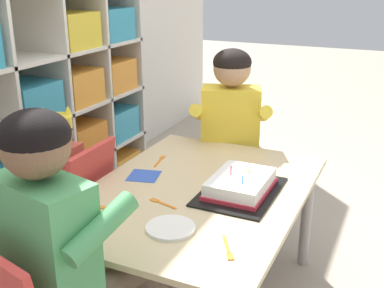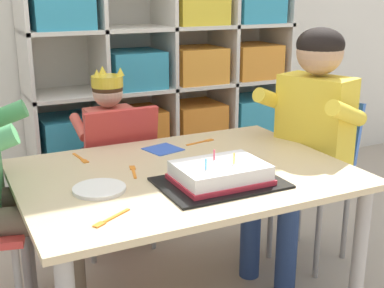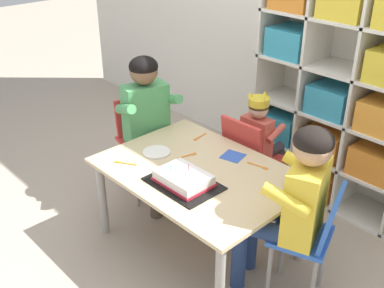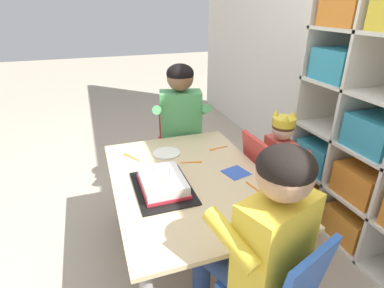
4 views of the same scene
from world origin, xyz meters
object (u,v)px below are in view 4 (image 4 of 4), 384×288
(child_with_crown, at_px, (285,158))
(adult_helper_seated, at_px, (181,121))
(guest_at_table_side, at_px, (262,236))
(fork_at_table_front_edge, at_px, (217,148))
(paper_plate_stack, at_px, (166,153))
(fork_near_child_seat, at_px, (193,162))
(activity_table, at_px, (191,189))
(fork_beside_plate_stack, at_px, (256,189))
(birthday_cake_on_tray, at_px, (163,184))
(fork_by_napkin, at_px, (130,157))
(classroom_chair_blue, at_px, (268,177))
(classroom_chair_adult_side, at_px, (181,140))

(child_with_crown, height_order, adult_helper_seated, adult_helper_seated)
(guest_at_table_side, relative_size, fork_at_table_front_edge, 7.88)
(paper_plate_stack, height_order, fork_at_table_front_edge, paper_plate_stack)
(fork_near_child_seat, bearing_deg, activity_table, 81.91)
(guest_at_table_side, bearing_deg, child_with_crown, -150.26)
(paper_plate_stack, bearing_deg, fork_at_table_front_edge, 85.06)
(child_with_crown, height_order, fork_beside_plate_stack, child_with_crown)
(fork_at_table_front_edge, bearing_deg, birthday_cake_on_tray, -150.42)
(birthday_cake_on_tray, xyz_separation_m, fork_beside_plate_stack, (0.16, 0.45, -0.03))
(activity_table, height_order, child_with_crown, child_with_crown)
(activity_table, relative_size, fork_by_napkin, 8.87)
(classroom_chair_blue, xyz_separation_m, fork_at_table_front_edge, (-0.22, -0.26, 0.15))
(child_with_crown, bearing_deg, fork_beside_plate_stack, 126.50)
(classroom_chair_adult_side, height_order, guest_at_table_side, guest_at_table_side)
(activity_table, distance_m, classroom_chair_blue, 0.56)
(birthday_cake_on_tray, bearing_deg, classroom_chair_adult_side, 156.90)
(guest_at_table_side, distance_m, birthday_cake_on_tray, 0.61)
(fork_near_child_seat, bearing_deg, birthday_cake_on_tray, 56.91)
(child_with_crown, bearing_deg, adult_helper_seated, 42.29)
(paper_plate_stack, bearing_deg, adult_helper_seated, 147.49)
(fork_by_napkin, bearing_deg, adult_helper_seated, 92.70)
(fork_beside_plate_stack, bearing_deg, birthday_cake_on_tray, 58.87)
(guest_at_table_side, xyz_separation_m, birthday_cake_on_tray, (-0.55, -0.25, -0.05))
(classroom_chair_blue, xyz_separation_m, fork_by_napkin, (-0.28, -0.82, 0.15))
(guest_at_table_side, height_order, fork_near_child_seat, guest_at_table_side)
(paper_plate_stack, xyz_separation_m, fork_at_table_front_edge, (0.03, 0.34, -0.00))
(guest_at_table_side, height_order, fork_at_table_front_edge, guest_at_table_side)
(classroom_chair_blue, distance_m, fork_at_table_front_edge, 0.37)
(activity_table, distance_m, guest_at_table_side, 0.62)
(classroom_chair_adult_side, xyz_separation_m, fork_beside_plate_stack, (0.96, 0.11, 0.12))
(fork_beside_plate_stack, bearing_deg, activity_table, 41.78)
(birthday_cake_on_tray, bearing_deg, classroom_chair_blue, 100.14)
(classroom_chair_blue, distance_m, guest_at_table_side, 0.85)
(adult_helper_seated, bearing_deg, fork_at_table_front_edge, -52.99)
(fork_at_table_front_edge, bearing_deg, fork_beside_plate_stack, -98.08)
(fork_at_table_front_edge, bearing_deg, paper_plate_stack, 167.42)
(child_with_crown, height_order, paper_plate_stack, child_with_crown)
(classroom_chair_blue, distance_m, adult_helper_seated, 0.73)
(adult_helper_seated, xyz_separation_m, fork_at_table_front_edge, (0.33, 0.15, -0.09))
(guest_at_table_side, bearing_deg, classroom_chair_adult_side, -113.41)
(classroom_chair_adult_side, distance_m, fork_near_child_seat, 0.60)
(fork_near_child_seat, bearing_deg, adult_helper_seated, -84.24)
(classroom_chair_blue, relative_size, guest_at_table_side, 0.68)
(fork_beside_plate_stack, bearing_deg, fork_by_napkin, 32.91)
(adult_helper_seated, bearing_deg, fork_beside_plate_stack, -66.98)
(adult_helper_seated, relative_size, paper_plate_stack, 6.15)
(adult_helper_seated, bearing_deg, classroom_chair_blue, -40.02)
(classroom_chair_blue, bearing_deg, paper_plate_stack, 66.42)
(classroom_chair_blue, relative_size, fork_by_napkin, 5.36)
(adult_helper_seated, xyz_separation_m, fork_beside_plate_stack, (0.84, 0.14, -0.09))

